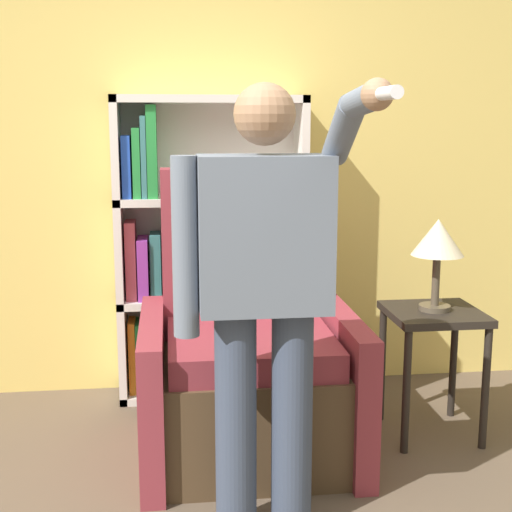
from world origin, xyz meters
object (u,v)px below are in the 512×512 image
bookcase (192,252)px  side_table (433,333)px  person_standing (264,285)px  table_lamp (438,242)px  armchair (248,366)px

bookcase → side_table: 1.33m
bookcase → person_standing: (0.21, -1.39, 0.13)m
side_table → table_lamp: (0.00, 0.00, 0.44)m
side_table → table_lamp: size_ratio=1.42×
table_lamp → side_table: bearing=0.0°
armchair → person_standing: (-0.02, -0.69, 0.54)m
bookcase → person_standing: bearing=-81.6°
bookcase → side_table: (1.12, -0.66, -0.30)m
armchair → side_table: (0.89, 0.04, 0.11)m
bookcase → table_lamp: 1.30m
armchair → table_lamp: bearing=2.9°
table_lamp → armchair: bearing=-177.1°
bookcase → armchair: (0.22, -0.70, -0.41)m
armchair → side_table: bearing=2.9°
table_lamp → bookcase: bearing=149.4°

